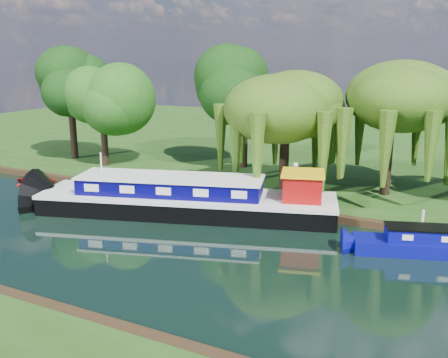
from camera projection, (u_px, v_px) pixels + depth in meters
The scene contains 11 objects.
ground at pixel (218, 257), 25.75m from camera, with size 120.00×120.00×0.00m, color black.
far_bank at pixel (360, 146), 55.11m from camera, with size 120.00×52.00×0.45m, color #1E3E10.
dutch_barge at pixel (189, 199), 32.42m from camera, with size 19.65×9.80×4.06m.
red_dinghy at pixel (38, 184), 40.15m from camera, with size 2.41×3.37×0.70m, color #940B0A.
willow_left at pixel (286, 110), 35.30m from camera, with size 6.76×6.76×8.11m.
willow_right at pixel (391, 107), 34.14m from camera, with size 6.94×6.94×8.46m.
tree_far_left at pixel (102, 99), 43.41m from camera, with size 5.38×5.38×8.67m.
tree_far_back at pixel (70, 89), 46.34m from camera, with size 5.59×5.59×9.40m.
tree_far_mid at pixel (244, 91), 42.57m from camera, with size 5.89×5.89×9.63m.
lamppost at pixel (295, 171), 34.02m from camera, with size 0.36×0.36×2.56m.
mooring_posts at pixel (270, 197), 33.00m from camera, with size 19.16×0.16×1.00m.
Camera 1 is at (11.08, -21.26, 10.21)m, focal length 40.00 mm.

